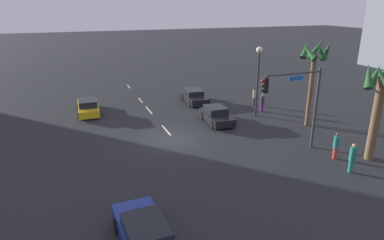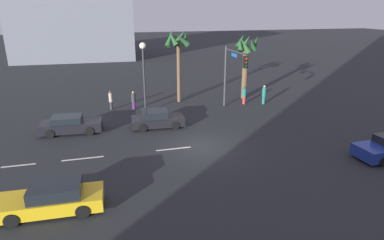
# 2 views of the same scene
# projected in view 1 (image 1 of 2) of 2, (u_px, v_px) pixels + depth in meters

# --- Properties ---
(ground_plane) EXTENTS (220.00, 220.00, 0.00)m
(ground_plane) POSITION_uv_depth(u_px,v_px,m) (173.00, 139.00, 25.40)
(ground_plane) COLOR #232628
(lane_stripe_0) EXTENTS (1.94, 0.14, 0.01)m
(lane_stripe_0) POSITION_uv_depth(u_px,v_px,m) (129.00, 86.00, 41.33)
(lane_stripe_0) COLOR silver
(lane_stripe_0) RESTS_ON ground_plane
(lane_stripe_1) EXTENTS (1.90, 0.14, 0.01)m
(lane_stripe_1) POSITION_uv_depth(u_px,v_px,m) (141.00, 100.00, 35.38)
(lane_stripe_1) COLOR silver
(lane_stripe_1) RESTS_ON ground_plane
(lane_stripe_2) EXTENTS (2.52, 0.14, 0.01)m
(lane_stripe_2) POSITION_uv_depth(u_px,v_px,m) (149.00, 110.00, 32.15)
(lane_stripe_2) COLOR silver
(lane_stripe_2) RESTS_ON ground_plane
(lane_stripe_3) EXTENTS (2.35, 0.14, 0.01)m
(lane_stripe_3) POSITION_uv_depth(u_px,v_px,m) (166.00, 130.00, 27.04)
(lane_stripe_3) COLOR silver
(lane_stripe_3) RESTS_ON ground_plane
(car_0) EXTENTS (4.53, 2.13, 1.29)m
(car_0) POSITION_uv_depth(u_px,v_px,m) (194.00, 97.00, 34.53)
(car_0) COLOR black
(car_0) RESTS_ON ground_plane
(car_1) EXTENTS (4.73, 2.11, 1.37)m
(car_1) POSITION_uv_depth(u_px,v_px,m) (145.00, 235.00, 13.80)
(car_1) COLOR navy
(car_1) RESTS_ON ground_plane
(car_2) EXTENTS (4.11, 2.09, 1.34)m
(car_2) POSITION_uv_depth(u_px,v_px,m) (216.00, 115.00, 28.66)
(car_2) COLOR black
(car_2) RESTS_ON ground_plane
(car_3) EXTENTS (4.74, 2.00, 1.35)m
(car_3) POSITION_uv_depth(u_px,v_px,m) (88.00, 107.00, 31.06)
(car_3) COLOR gold
(car_3) RESTS_ON ground_plane
(traffic_signal) EXTENTS (0.35, 4.57, 5.63)m
(traffic_signal) POSITION_uv_depth(u_px,v_px,m) (298.00, 97.00, 22.12)
(traffic_signal) COLOR #38383D
(traffic_signal) RESTS_ON ground_plane
(streetlamp) EXTENTS (0.56, 0.56, 6.15)m
(streetlamp) POSITION_uv_depth(u_px,v_px,m) (258.00, 68.00, 29.15)
(streetlamp) COLOR #2D2D33
(streetlamp) RESTS_ON ground_plane
(pedestrian_0) EXTENTS (0.49, 0.49, 1.78)m
(pedestrian_0) POSITION_uv_depth(u_px,v_px,m) (336.00, 145.00, 21.82)
(pedestrian_0) COLOR #BF3833
(pedestrian_0) RESTS_ON ground_plane
(pedestrian_1) EXTENTS (0.53, 0.53, 1.69)m
(pedestrian_1) POSITION_uv_depth(u_px,v_px,m) (262.00, 102.00, 31.49)
(pedestrian_1) COLOR #59266B
(pedestrian_1) RESTS_ON ground_plane
(pedestrian_2) EXTENTS (0.47, 0.47, 1.80)m
(pedestrian_2) POSITION_uv_depth(u_px,v_px,m) (254.00, 96.00, 33.38)
(pedestrian_2) COLOR #333338
(pedestrian_2) RESTS_ON ground_plane
(pedestrian_3) EXTENTS (0.52, 0.52, 1.85)m
(pedestrian_3) POSITION_uv_depth(u_px,v_px,m) (352.00, 157.00, 20.01)
(pedestrian_3) COLOR #1E7266
(pedestrian_3) RESTS_ON ground_plane
(palm_tree_0) EXTENTS (2.50, 2.55, 7.12)m
(palm_tree_0) POSITION_uv_depth(u_px,v_px,m) (315.00, 60.00, 26.50)
(palm_tree_0) COLOR brown
(palm_tree_0) RESTS_ON ground_plane
(palm_tree_1) EXTENTS (2.51, 2.48, 6.52)m
(palm_tree_1) POSITION_uv_depth(u_px,v_px,m) (381.00, 92.00, 20.55)
(palm_tree_1) COLOR brown
(palm_tree_1) RESTS_ON ground_plane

